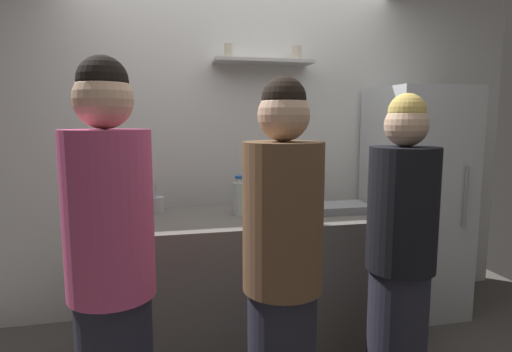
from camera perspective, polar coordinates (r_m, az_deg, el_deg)
The scene contains 12 objects.
back_wall_assembly at distance 3.35m, azimuth -2.71°, elevation 3.93°, with size 4.80×0.32×2.60m.
refrigerator at distance 3.54m, azimuth 20.83°, elevation -3.23°, with size 0.65×0.68×1.76m.
counter at distance 2.80m, azimuth 0.00°, elevation -14.55°, with size 1.84×0.72×0.92m, color #66605B.
baking_pan at distance 2.81m, azimuth 11.61°, elevation -4.29°, with size 0.34×0.24×0.05m, color gray.
utensil_holder at distance 2.81m, azimuth -13.40°, elevation -3.76°, with size 0.10×0.10×0.22m.
wine_bottle_green_glass at distance 2.45m, azimuth 5.97°, elevation -3.75°, with size 0.07×0.07×0.32m.
wine_bottle_pale_glass at distance 2.76m, azimuth 5.96°, elevation -2.30°, with size 0.07×0.07×0.31m.
wine_bottle_dark_glass at distance 2.70m, azimuth 0.12°, elevation -2.37°, with size 0.07×0.07×0.33m.
water_bottle_plastic at distance 2.64m, azimuth -2.32°, elevation -2.96°, with size 0.08×0.08×0.25m.
person_brown_jacket at distance 1.85m, azimuth 3.62°, elevation -13.86°, with size 0.34×0.34×1.69m.
person_blonde at distance 2.26m, azimuth 19.05°, elevation -10.98°, with size 0.34×0.34×1.65m.
person_pink_top at distance 1.80m, azimuth -19.05°, elevation -13.61°, with size 0.34×0.34×1.76m.
Camera 1 is at (-0.58, -2.04, 1.51)m, focal length 29.33 mm.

